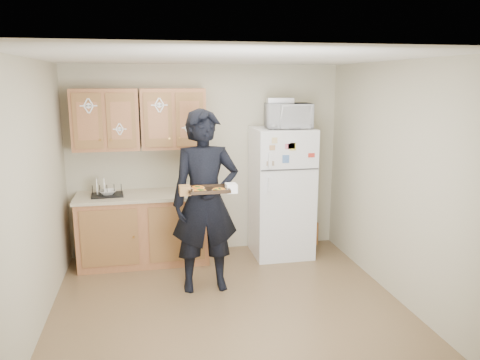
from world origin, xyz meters
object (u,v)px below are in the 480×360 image
refrigerator (281,192)px  baking_tray (208,190)px  microwave (288,116)px  person (205,202)px  dish_rack (107,190)px

refrigerator → baking_tray: bearing=-133.7°
baking_tray → microwave: 1.75m
refrigerator → person: 1.43m
microwave → dish_rack: 2.45m
refrigerator → microwave: 1.01m
baking_tray → dish_rack: size_ratio=1.09×
person → dish_rack: (-1.11, 0.92, -0.03)m
person → baking_tray: bearing=-91.5°
refrigerator → baking_tray: size_ratio=4.09×
refrigerator → person: size_ratio=0.85×
dish_rack → refrigerator: bearing=-1.1°
refrigerator → person: person is taller
microwave → dish_rack: bearing=-178.0°
refrigerator → dish_rack: (-2.22, 0.04, 0.13)m
refrigerator → microwave: microwave is taller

